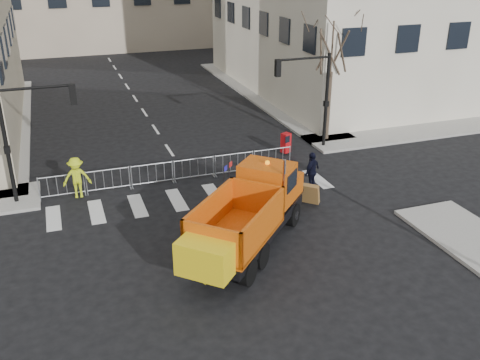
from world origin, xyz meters
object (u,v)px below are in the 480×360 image
object	(u,v)px
plow_truck	(248,214)
cop_a	(288,194)
newspaper_box	(286,143)
cop_c	(312,171)
worker	(77,178)
cop_b	(288,179)

from	to	relation	value
plow_truck	cop_a	world-z (taller)	plow_truck
newspaper_box	cop_a	bearing A→B (deg)	-136.44
cop_c	worker	bearing A→B (deg)	-46.42
cop_b	newspaper_box	bearing A→B (deg)	-85.59
cop_a	worker	xyz separation A→B (m)	(-8.43, 4.39, 0.20)
cop_b	newspaper_box	world-z (taller)	cop_b
cop_b	cop_c	bearing A→B (deg)	-139.59
cop_c	newspaper_box	size ratio (longest dim) A/B	1.73
cop_a	cop_b	xyz separation A→B (m)	(0.72, 1.54, -0.02)
cop_a	cop_c	xyz separation A→B (m)	(2.08, 1.85, 0.05)
cop_a	newspaper_box	size ratio (longest dim) A/B	1.64
cop_b	plow_truck	bearing A→B (deg)	75.64
cop_b	newspaper_box	distance (m)	5.44
plow_truck	newspaper_box	size ratio (longest dim) A/B	7.21
plow_truck	cop_b	size ratio (longest dim) A/B	4.50
cop_b	newspaper_box	xyz separation A→B (m)	(2.12, 5.01, -0.18)
cop_a	cop_c	world-z (taller)	cop_c
cop_a	cop_b	bearing A→B (deg)	-135.38
plow_truck	newspaper_box	distance (m)	10.40
cop_c	worker	distance (m)	10.81
cop_a	cop_b	size ratio (longest dim) A/B	1.03
newspaper_box	cop_b	bearing A→B (deg)	-135.94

